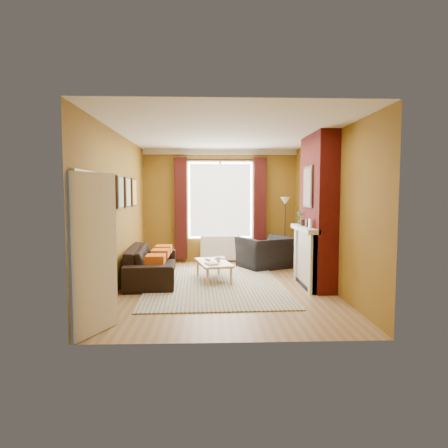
% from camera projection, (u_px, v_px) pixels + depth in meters
% --- Properties ---
extents(ground, '(5.50, 5.50, 0.00)m').
position_uv_depth(ground, '(225.00, 287.00, 7.39)').
color(ground, brown).
rests_on(ground, ground).
extents(room_walls, '(3.82, 5.54, 2.83)m').
position_uv_depth(room_walls, '(257.00, 212.00, 7.58)').
color(room_walls, brown).
rests_on(room_walls, ground).
extents(striped_rug, '(2.65, 3.59, 0.02)m').
position_uv_depth(striped_rug, '(214.00, 284.00, 7.54)').
color(striped_rug, teal).
rests_on(striped_rug, ground).
extents(sofa, '(1.06, 2.36, 0.67)m').
position_uv_depth(sofa, '(152.00, 263.00, 7.94)').
color(sofa, black).
rests_on(sofa, ground).
extents(armchair, '(1.43, 1.37, 0.72)m').
position_uv_depth(armchair, '(266.00, 252.00, 9.22)').
color(armchair, black).
rests_on(armchair, ground).
extents(coffee_table, '(0.79, 1.22, 0.37)m').
position_uv_depth(coffee_table, '(213.00, 264.00, 7.92)').
color(coffee_table, tan).
rests_on(coffee_table, ground).
extents(wicker_stool, '(0.39, 0.39, 0.47)m').
position_uv_depth(wicker_stool, '(248.00, 256.00, 9.50)').
color(wicker_stool, '#966A41').
rests_on(wicker_stool, ground).
extents(floor_lamp, '(0.30, 0.30, 1.64)m').
position_uv_depth(floor_lamp, '(285.00, 211.00, 9.59)').
color(floor_lamp, black).
rests_on(floor_lamp, ground).
extents(book_a, '(0.28, 0.31, 0.02)m').
position_uv_depth(book_a, '(207.00, 264.00, 7.57)').
color(book_a, '#999999').
rests_on(book_a, coffee_table).
extents(book_b, '(0.22, 0.30, 0.02)m').
position_uv_depth(book_b, '(215.00, 258.00, 8.33)').
color(book_b, '#999999').
rests_on(book_b, coffee_table).
extents(mug, '(0.11, 0.11, 0.09)m').
position_uv_depth(mug, '(218.00, 260.00, 7.90)').
color(mug, '#999999').
rests_on(mug, coffee_table).
extents(tv_remote, '(0.11, 0.18, 0.02)m').
position_uv_depth(tv_remote, '(208.00, 260.00, 8.10)').
color(tv_remote, '#262629').
rests_on(tv_remote, coffee_table).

